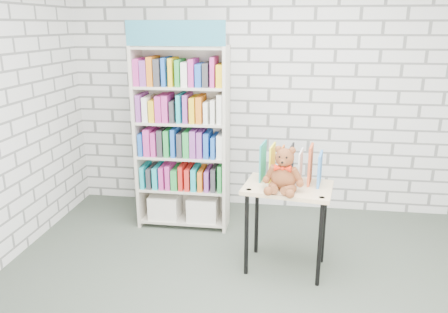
# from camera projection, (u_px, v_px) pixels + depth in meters

# --- Properties ---
(ground) EXTENTS (4.50, 4.50, 0.00)m
(ground) POSITION_uv_depth(u_px,v_px,m) (253.00, 305.00, 3.38)
(ground) COLOR #3D473C
(ground) RESTS_ON ground
(room_shell) EXTENTS (4.52, 4.02, 2.81)m
(room_shell) POSITION_uv_depth(u_px,v_px,m) (258.00, 72.00, 2.87)
(room_shell) COLOR silver
(room_shell) RESTS_ON ground
(bookshelf) EXTENTS (0.95, 0.37, 2.12)m
(bookshelf) POSITION_uv_depth(u_px,v_px,m) (183.00, 137.00, 4.50)
(bookshelf) COLOR beige
(bookshelf) RESTS_ON ground
(display_table) EXTENTS (0.79, 0.61, 0.78)m
(display_table) POSITION_uv_depth(u_px,v_px,m) (287.00, 198.00, 3.71)
(display_table) COLOR #DDB784
(display_table) RESTS_ON ground
(table_books) EXTENTS (0.53, 0.30, 0.30)m
(table_books) POSITION_uv_depth(u_px,v_px,m) (291.00, 165.00, 3.75)
(table_books) COLOR teal
(table_books) RESTS_ON display_table
(teddy_bear) EXTENTS (0.33, 0.32, 0.37)m
(teddy_bear) POSITION_uv_depth(u_px,v_px,m) (284.00, 173.00, 3.54)
(teddy_bear) COLOR brown
(teddy_bear) RESTS_ON display_table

